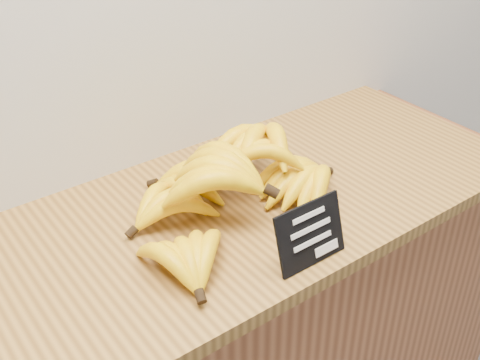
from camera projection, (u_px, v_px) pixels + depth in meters
The scene contains 3 objects.
counter_top at pixel (225, 213), 1.20m from camera, with size 1.33×0.54×0.03m, color olive.
chalkboard_sign at pixel (311, 234), 1.03m from camera, with size 0.14×0.01×0.11m, color black.
banana_pile at pixel (230, 181), 1.17m from camera, with size 0.53×0.38×0.13m.
Camera 1 is at (-0.62, 1.95, 1.62)m, focal length 45.00 mm.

